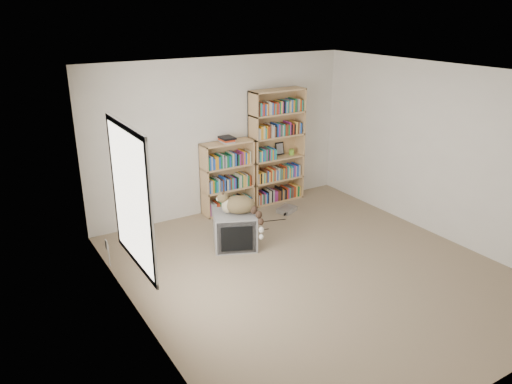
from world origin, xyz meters
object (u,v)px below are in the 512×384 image
crt_tv (235,230)px  bookcase_short (227,180)px  cat (242,208)px  dvd_player (287,210)px  bookcase_tall (276,150)px

crt_tv → bookcase_short: (0.54, 1.21, 0.29)m
cat → dvd_player: bearing=63.4°
crt_tv → bookcase_short: size_ratio=0.63×
bookcase_short → dvd_player: bookcase_short is taller
cat → dvd_player: size_ratio=2.31×
bookcase_tall → dvd_player: size_ratio=6.08×
cat → dvd_player: 1.59m
bookcase_tall → dvd_player: bookcase_tall is taller
crt_tv → bookcase_tall: 2.04m
bookcase_tall → bookcase_short: bookcase_tall is taller
crt_tv → dvd_player: size_ratio=2.33×
dvd_player → bookcase_tall: bearing=51.6°
cat → bookcase_tall: 1.95m
dvd_player → bookcase_short: bearing=121.6°
bookcase_tall → bookcase_short: size_ratio=1.63×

